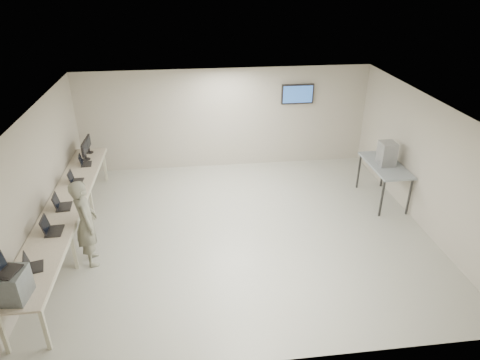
{
  "coord_description": "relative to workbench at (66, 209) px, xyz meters",
  "views": [
    {
      "loc": [
        -1.0,
        -7.83,
        5.25
      ],
      "look_at": [
        0.0,
        0.2,
        1.15
      ],
      "focal_mm": 32.0,
      "sensor_mm": 36.0,
      "label": 1
    }
  ],
  "objects": [
    {
      "name": "room",
      "position": [
        3.62,
        0.06,
        0.58
      ],
      "size": [
        8.01,
        7.01,
        2.81
      ],
      "color": "beige",
      "rests_on": "ground"
    },
    {
      "name": "workbench",
      "position": [
        0.0,
        0.0,
        0.0
      ],
      "size": [
        0.76,
        6.0,
        0.9
      ],
      "color": "beige",
      "rests_on": "ground"
    },
    {
      "name": "equipment_box",
      "position": [
        -0.06,
        -2.68,
        0.31
      ],
      "size": [
        0.44,
        0.49,
        0.47
      ],
      "primitive_type": "cube",
      "rotation": [
        0.0,
        0.0,
        -0.1
      ],
      "color": "slate",
      "rests_on": "workbench"
    },
    {
      "name": "laptop_on_box",
      "position": [
        -0.12,
        -2.68,
        0.62
      ],
      "size": [
        0.39,
        0.42,
        0.28
      ],
      "rotation": [
        0.0,
        0.0,
        -0.3
      ],
      "color": "black",
      "rests_on": "equipment_box"
    },
    {
      "name": "laptop_0",
      "position": [
        -0.04,
        -1.99,
        0.14
      ],
      "size": [
        0.34,
        0.37,
        0.25
      ],
      "rotation": [
        0.0,
        0.0,
        0.26
      ],
      "color": "black",
      "rests_on": "workbench"
    },
    {
      "name": "laptop_1",
      "position": [
        -0.02,
        -0.96,
        0.15
      ],
      "size": [
        0.34,
        0.4,
        0.31
      ],
      "rotation": [
        0.0,
        0.0,
        0.05
      ],
      "color": "black",
      "rests_on": "workbench"
    },
    {
      "name": "laptop_2",
      "position": [
        -0.05,
        -0.08,
        0.15
      ],
      "size": [
        0.34,
        0.4,
        0.29
      ],
      "rotation": [
        0.0,
        0.0,
        0.08
      ],
      "color": "black",
      "rests_on": "workbench"
    },
    {
      "name": "laptop_3",
      "position": [
        -0.03,
        1.05,
        0.14
      ],
      "size": [
        0.27,
        0.33,
        0.26
      ],
      "rotation": [
        0.0,
        0.0,
        0.0
      ],
      "color": "black",
      "rests_on": "workbench"
    },
    {
      "name": "laptop_4",
      "position": [
        -0.0,
        1.98,
        0.14
      ],
      "size": [
        0.31,
        0.35,
        0.26
      ],
      "rotation": [
        0.0,
        0.0,
        0.12
      ],
      "color": "black",
      "rests_on": "workbench"
    },
    {
      "name": "monitor_near",
      "position": [
        -0.01,
        2.28,
        0.35
      ],
      "size": [
        0.2,
        0.46,
        0.46
      ],
      "color": "black",
      "rests_on": "workbench"
    },
    {
      "name": "monitor_far",
      "position": [
        -0.01,
        2.72,
        0.34
      ],
      "size": [
        0.2,
        0.44,
        0.44
      ],
      "color": "black",
      "rests_on": "workbench"
    },
    {
      "name": "soldier",
      "position": [
        0.55,
        -0.71,
        0.06
      ],
      "size": [
        0.6,
        0.75,
        1.77
      ],
      "primitive_type": "imported",
      "rotation": [
        0.0,
        0.0,
        1.89
      ],
      "color": "#686E58",
      "rests_on": "ground"
    },
    {
      "name": "side_table",
      "position": [
        7.19,
        0.93,
        0.08
      ],
      "size": [
        0.76,
        1.63,
        0.98
      ],
      "color": "gray",
      "rests_on": "ground"
    },
    {
      "name": "storage_bins",
      "position": [
        7.17,
        0.93,
        0.43
      ],
      "size": [
        0.35,
        0.39,
        0.56
      ],
      "color": "#969797",
      "rests_on": "side_table"
    }
  ]
}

